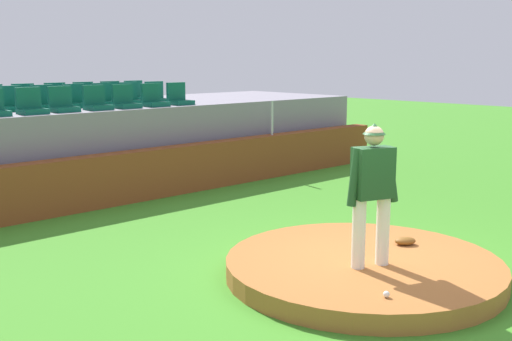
% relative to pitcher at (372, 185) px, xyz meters
% --- Properties ---
extents(ground_plane, '(60.00, 60.00, 0.00)m').
position_rel_pitcher_xyz_m(ground_plane, '(0.17, 0.23, -1.29)').
color(ground_plane, '#3D8924').
extents(pitchers_mound, '(3.59, 3.59, 0.24)m').
position_rel_pitcher_xyz_m(pitchers_mound, '(0.17, 0.23, -1.17)').
color(pitchers_mound, '#A7632E').
rests_on(pitchers_mound, ground_plane).
extents(pitcher, '(0.73, 0.41, 1.80)m').
position_rel_pitcher_xyz_m(pitcher, '(0.00, 0.00, 0.00)').
color(pitcher, white).
rests_on(pitcher, pitchers_mound).
extents(baseball, '(0.07, 0.07, 0.07)m').
position_rel_pitcher_xyz_m(baseball, '(-0.73, -0.76, -1.01)').
color(baseball, white).
rests_on(baseball, pitchers_mound).
extents(fielding_glove, '(0.36, 0.33, 0.11)m').
position_rel_pitcher_xyz_m(fielding_glove, '(1.09, 0.20, -0.99)').
color(fielding_glove, brown).
rests_on(fielding_glove, pitchers_mound).
extents(brick_barrier, '(15.25, 0.40, 1.01)m').
position_rel_pitcher_xyz_m(brick_barrier, '(0.17, 6.07, -0.78)').
color(brick_barrier, brown).
rests_on(brick_barrier, ground_plane).
extents(fence_post_right, '(0.06, 0.06, 0.82)m').
position_rel_pitcher_xyz_m(fence_post_right, '(4.27, 6.07, 0.13)').
color(fence_post_right, silver).
rests_on(fence_post_right, brick_barrier).
extents(bleacher_platform, '(15.05, 3.87, 1.78)m').
position_rel_pitcher_xyz_m(bleacher_platform, '(0.17, 8.47, -0.40)').
color(bleacher_platform, gray).
rests_on(bleacher_platform, ground_plane).
extents(stadium_chair_1, '(0.48, 0.44, 0.50)m').
position_rel_pitcher_xyz_m(stadium_chair_1, '(-1.22, 7.03, 0.65)').
color(stadium_chair_1, '#0C5742').
rests_on(stadium_chair_1, bleacher_platform).
extents(stadium_chair_2, '(0.48, 0.44, 0.50)m').
position_rel_pitcher_xyz_m(stadium_chair_2, '(-0.56, 7.08, 0.65)').
color(stadium_chair_2, '#0C5742').
rests_on(stadium_chair_2, bleacher_platform).
extents(stadium_chair_3, '(0.48, 0.44, 0.50)m').
position_rel_pitcher_xyz_m(stadium_chair_3, '(0.18, 7.07, 0.65)').
color(stadium_chair_3, '#0C5742').
rests_on(stadium_chair_3, bleacher_platform).
extents(stadium_chair_4, '(0.48, 0.44, 0.50)m').
position_rel_pitcher_xyz_m(stadium_chair_4, '(0.84, 7.05, 0.65)').
color(stadium_chair_4, '#0C5742').
rests_on(stadium_chair_4, bleacher_platform).
extents(stadium_chair_5, '(0.48, 0.44, 0.50)m').
position_rel_pitcher_xyz_m(stadium_chair_5, '(1.56, 7.04, 0.65)').
color(stadium_chair_5, '#0C5742').
rests_on(stadium_chair_5, bleacher_platform).
extents(stadium_chair_6, '(0.48, 0.44, 0.50)m').
position_rel_pitcher_xyz_m(stadium_chair_6, '(2.26, 7.08, 0.65)').
color(stadium_chair_6, '#0C5742').
rests_on(stadium_chair_6, bleacher_platform).
extents(stadium_chair_8, '(0.48, 0.44, 0.50)m').
position_rel_pitcher_xyz_m(stadium_chair_8, '(-1.21, 7.96, 0.65)').
color(stadium_chair_8, '#0C5742').
rests_on(stadium_chair_8, bleacher_platform).
extents(stadium_chair_9, '(0.48, 0.44, 0.50)m').
position_rel_pitcher_xyz_m(stadium_chair_9, '(-0.53, 7.95, 0.65)').
color(stadium_chair_9, '#0C5742').
rests_on(stadium_chair_9, bleacher_platform).
extents(stadium_chair_10, '(0.48, 0.44, 0.50)m').
position_rel_pitcher_xyz_m(stadium_chair_10, '(0.18, 7.95, 0.65)').
color(stadium_chair_10, '#0C5742').
rests_on(stadium_chair_10, bleacher_platform).
extents(stadium_chair_11, '(0.48, 0.44, 0.50)m').
position_rel_pitcher_xyz_m(stadium_chair_11, '(0.87, 7.98, 0.65)').
color(stadium_chair_11, '#0C5742').
rests_on(stadium_chair_11, bleacher_platform).
extents(stadium_chair_12, '(0.48, 0.44, 0.50)m').
position_rel_pitcher_xyz_m(stadium_chair_12, '(1.55, 7.98, 0.65)').
color(stadium_chair_12, '#0C5742').
rests_on(stadium_chair_12, bleacher_platform).
extents(stadium_chair_13, '(0.48, 0.44, 0.50)m').
position_rel_pitcher_xyz_m(stadium_chair_13, '(2.28, 7.98, 0.65)').
color(stadium_chair_13, '#0C5742').
rests_on(stadium_chair_13, bleacher_platform).
extents(stadium_chair_16, '(0.48, 0.44, 0.50)m').
position_rel_pitcher_xyz_m(stadium_chair_16, '(-0.56, 8.83, 0.65)').
color(stadium_chair_16, '#0C5742').
rests_on(stadium_chair_16, bleacher_platform).
extents(stadium_chair_17, '(0.48, 0.44, 0.50)m').
position_rel_pitcher_xyz_m(stadium_chair_17, '(0.20, 8.87, 0.65)').
color(stadium_chair_17, '#0C5742').
rests_on(stadium_chair_17, bleacher_platform).
extents(stadium_chair_18, '(0.48, 0.44, 0.50)m').
position_rel_pitcher_xyz_m(stadium_chair_18, '(0.89, 8.86, 0.65)').
color(stadium_chair_18, '#0C5742').
rests_on(stadium_chair_18, bleacher_platform).
extents(stadium_chair_19, '(0.48, 0.44, 0.50)m').
position_rel_pitcher_xyz_m(stadium_chair_19, '(1.59, 8.84, 0.65)').
color(stadium_chair_19, '#0C5742').
rests_on(stadium_chair_19, bleacher_platform).
extents(stadium_chair_20, '(0.48, 0.44, 0.50)m').
position_rel_pitcher_xyz_m(stadium_chair_20, '(2.24, 8.83, 0.65)').
color(stadium_chair_20, '#0C5742').
rests_on(stadium_chair_20, bleacher_platform).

